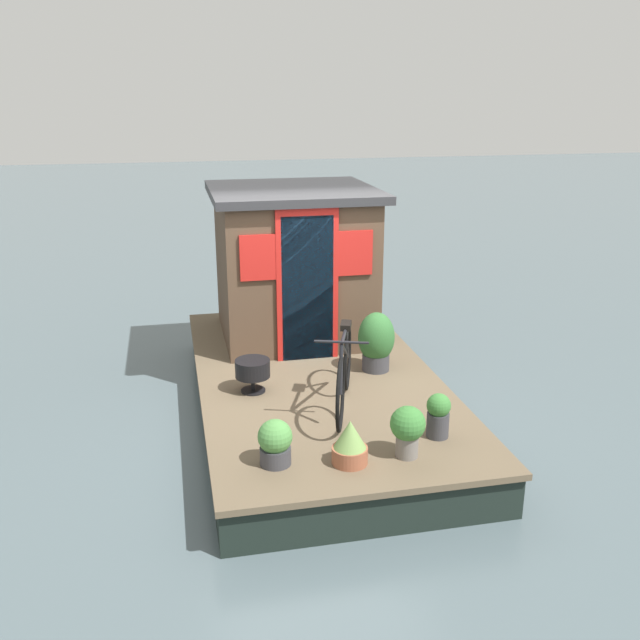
{
  "coord_description": "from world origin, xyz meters",
  "views": [
    {
      "loc": [
        -7.14,
        1.5,
        3.49
      ],
      "look_at": [
        -0.2,
        0.0,
        1.16
      ],
      "focal_mm": 39.46,
      "sensor_mm": 36.0,
      "label": 1
    }
  ],
  "objects_px": {
    "potted_plant_fern": "(350,443)",
    "potted_plant_mint": "(408,428)",
    "potted_plant_lavender": "(376,341)",
    "potted_plant_thyme": "(438,415)",
    "potted_plant_sage": "(275,442)",
    "houseboat_cabin": "(293,262)",
    "charcoal_grill": "(253,370)",
    "bicycle": "(344,371)"
  },
  "relations": [
    {
      "from": "houseboat_cabin",
      "to": "bicycle",
      "type": "distance_m",
      "value": 2.36
    },
    {
      "from": "potted_plant_thyme",
      "to": "potted_plant_lavender",
      "type": "distance_m",
      "value": 1.68
    },
    {
      "from": "bicycle",
      "to": "potted_plant_mint",
      "type": "xyz_separation_m",
      "value": [
        -1.08,
        -0.29,
        -0.12
      ]
    },
    {
      "from": "potted_plant_mint",
      "to": "charcoal_grill",
      "type": "bearing_deg",
      "value": 34.42
    },
    {
      "from": "bicycle",
      "to": "potted_plant_thyme",
      "type": "relative_size",
      "value": 3.8
    },
    {
      "from": "potted_plant_thyme",
      "to": "potted_plant_fern",
      "type": "bearing_deg",
      "value": 108.26
    },
    {
      "from": "potted_plant_lavender",
      "to": "potted_plant_mint",
      "type": "bearing_deg",
      "value": 171.3
    },
    {
      "from": "potted_plant_fern",
      "to": "potted_plant_mint",
      "type": "height_order",
      "value": "potted_plant_mint"
    },
    {
      "from": "potted_plant_fern",
      "to": "charcoal_grill",
      "type": "height_order",
      "value": "potted_plant_fern"
    },
    {
      "from": "potted_plant_thyme",
      "to": "charcoal_grill",
      "type": "relative_size",
      "value": 1.15
    },
    {
      "from": "houseboat_cabin",
      "to": "potted_plant_lavender",
      "type": "xyz_separation_m",
      "value": [
        -1.41,
        -0.68,
        -0.61
      ]
    },
    {
      "from": "houseboat_cabin",
      "to": "potted_plant_sage",
      "type": "distance_m",
      "value": 3.43
    },
    {
      "from": "potted_plant_lavender",
      "to": "potted_plant_fern",
      "type": "height_order",
      "value": "potted_plant_lavender"
    },
    {
      "from": "potted_plant_thyme",
      "to": "potted_plant_sage",
      "type": "xyz_separation_m",
      "value": [
        -0.18,
        1.53,
        -0.01
      ]
    },
    {
      "from": "potted_plant_lavender",
      "to": "potted_plant_sage",
      "type": "relative_size",
      "value": 1.68
    },
    {
      "from": "potted_plant_thyme",
      "to": "potted_plant_fern",
      "type": "height_order",
      "value": "potted_plant_thyme"
    },
    {
      "from": "potted_plant_fern",
      "to": "potted_plant_thyme",
      "type": "bearing_deg",
      "value": -71.74
    },
    {
      "from": "potted_plant_fern",
      "to": "potted_plant_mint",
      "type": "distance_m",
      "value": 0.52
    },
    {
      "from": "charcoal_grill",
      "to": "bicycle",
      "type": "bearing_deg",
      "value": -124.27
    },
    {
      "from": "charcoal_grill",
      "to": "houseboat_cabin",
      "type": "bearing_deg",
      "value": -23.61
    },
    {
      "from": "houseboat_cabin",
      "to": "bicycle",
      "type": "bearing_deg",
      "value": -177.68
    },
    {
      "from": "potted_plant_thyme",
      "to": "potted_plant_mint",
      "type": "xyz_separation_m",
      "value": [
        -0.29,
        0.39,
        0.05
      ]
    },
    {
      "from": "houseboat_cabin",
      "to": "potted_plant_sage",
      "type": "relative_size",
      "value": 4.96
    },
    {
      "from": "houseboat_cabin",
      "to": "potted_plant_fern",
      "type": "distance_m",
      "value": 3.47
    },
    {
      "from": "bicycle",
      "to": "potted_plant_fern",
      "type": "relative_size",
      "value": 4.05
    },
    {
      "from": "potted_plant_lavender",
      "to": "potted_plant_mint",
      "type": "distance_m",
      "value": 1.99
    },
    {
      "from": "houseboat_cabin",
      "to": "potted_plant_sage",
      "type": "bearing_deg",
      "value": 167.06
    },
    {
      "from": "potted_plant_sage",
      "to": "potted_plant_thyme",
      "type": "bearing_deg",
      "value": -83.25
    },
    {
      "from": "potted_plant_fern",
      "to": "potted_plant_lavender",
      "type": "bearing_deg",
      "value": -22.43
    },
    {
      "from": "potted_plant_mint",
      "to": "potted_plant_lavender",
      "type": "bearing_deg",
      "value": -8.7
    },
    {
      "from": "potted_plant_fern",
      "to": "potted_plant_sage",
      "type": "bearing_deg",
      "value": 79.17
    },
    {
      "from": "houseboat_cabin",
      "to": "bicycle",
      "type": "xyz_separation_m",
      "value": [
        -2.29,
        -0.09,
        -0.56
      ]
    },
    {
      "from": "potted_plant_lavender",
      "to": "charcoal_grill",
      "type": "xyz_separation_m",
      "value": [
        -0.31,
        1.43,
        -0.1
      ]
    },
    {
      "from": "charcoal_grill",
      "to": "potted_plant_thyme",
      "type": "bearing_deg",
      "value": -131.78
    },
    {
      "from": "houseboat_cabin",
      "to": "charcoal_grill",
      "type": "relative_size",
      "value": 5.48
    },
    {
      "from": "houseboat_cabin",
      "to": "potted_plant_fern",
      "type": "bearing_deg",
      "value": 177.82
    },
    {
      "from": "potted_plant_lavender",
      "to": "potted_plant_sage",
      "type": "distance_m",
      "value": 2.35
    },
    {
      "from": "potted_plant_fern",
      "to": "potted_plant_mint",
      "type": "bearing_deg",
      "value": -88.92
    },
    {
      "from": "potted_plant_thyme",
      "to": "houseboat_cabin",
      "type": "bearing_deg",
      "value": 14.18
    },
    {
      "from": "potted_plant_thyme",
      "to": "potted_plant_sage",
      "type": "relative_size",
      "value": 1.04
    },
    {
      "from": "potted_plant_sage",
      "to": "potted_plant_mint",
      "type": "distance_m",
      "value": 1.14
    },
    {
      "from": "houseboat_cabin",
      "to": "potted_plant_mint",
      "type": "xyz_separation_m",
      "value": [
        -3.37,
        -0.38,
        -0.69
      ]
    }
  ]
}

